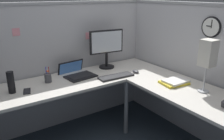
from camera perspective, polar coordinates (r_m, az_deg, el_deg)
The scene contains 15 objects.
cubicle_wall_back at distance 3.04m, azimuth -12.54°, elevation 1.06°, with size 2.57×0.12×1.58m.
cubicle_wall_right at distance 2.90m, azimuth 20.13°, elevation -0.47°, with size 0.12×2.37×1.58m.
desk at distance 2.43m, azimuth 0.82°, elevation -7.08°, with size 2.35×2.15×0.73m.
monitor at distance 3.02m, azimuth -1.35°, elevation 5.92°, with size 0.46×0.20×0.50m.
laptop at distance 2.84m, azimuth -8.77°, elevation -0.73°, with size 0.38×0.42×0.22m.
keyboard at distance 2.74m, azimuth 1.04°, elevation -1.57°, with size 0.43×0.14×0.02m, color #232326.
computer_mouse at distance 2.90m, azimuth 5.81°, elevation -0.37°, with size 0.06×0.10×0.03m, color #38383D.
pen_cup at distance 2.67m, azimuth -15.43°, elevation -1.83°, with size 0.08×0.08×0.18m.
cell_phone at distance 2.50m, azimuth -20.12°, elevation -4.89°, with size 0.07×0.14×0.01m, color black.
thermos_flask at distance 2.49m, azimuth -23.54°, elevation -2.81°, with size 0.07×0.07×0.22m, color black.
book_stack at distance 2.63m, azimuth 15.14°, elevation -2.84°, with size 0.31×0.25×0.04m.
desk_lamp_paper at distance 2.41m, azimuth 22.46°, elevation 3.49°, with size 0.13×0.13×0.53m.
wall_clock at distance 2.66m, azimuth 23.20°, elevation 9.64°, with size 0.04×0.22×0.22m.
pinned_note_leftmost at distance 3.07m, azimuth -5.75°, elevation 8.37°, with size 0.09×0.00×0.09m, color pink.
pinned_note_middle at distance 2.75m, azimuth -22.47°, elevation 8.59°, with size 0.08×0.00×0.08m, color pink.
Camera 1 is at (-1.40, -1.85, 1.68)m, focal length 37.27 mm.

